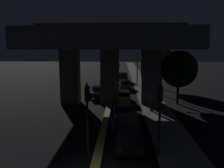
# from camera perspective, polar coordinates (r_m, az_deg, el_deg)

# --- Properties ---
(median_divider) EXTENTS (0.54, 126.00, 0.33)m
(median_divider) POSITION_cam_1_polar(r_m,az_deg,el_deg) (45.46, 0.78, 1.14)
(median_divider) COLOR olive
(median_divider) RESTS_ON ground_plane
(sidewalk_right) EXTENTS (2.98, 126.00, 0.16)m
(sidewalk_right) POSITION_cam_1_polar(r_m,az_deg,el_deg) (38.71, 7.99, -0.51)
(sidewalk_right) COLOR #5B5956
(sidewalk_right) RESTS_ON ground_plane
(elevated_overpass) EXTENTS (17.55, 13.24, 9.46)m
(elevated_overpass) POSITION_cam_1_polar(r_m,az_deg,el_deg) (25.72, -0.56, 10.19)
(elevated_overpass) COLOR #5B5956
(elevated_overpass) RESTS_ON ground_plane
(traffic_light_left_of_median) EXTENTS (0.30, 0.49, 4.55)m
(traffic_light_left_of_median) POSITION_cam_1_polar(r_m,az_deg,el_deg) (13.40, -6.45, -5.82)
(traffic_light_left_of_median) COLOR black
(traffic_light_left_of_median) RESTS_ON ground_plane
(traffic_light_right_of_median) EXTENTS (0.30, 0.49, 4.59)m
(traffic_light_right_of_median) POSITION_cam_1_polar(r_m,az_deg,el_deg) (13.42, 12.36, -5.84)
(traffic_light_right_of_median) COLOR black
(traffic_light_right_of_median) RESTS_ON ground_plane
(street_lamp) EXTENTS (2.73, 0.32, 7.59)m
(street_lamp) POSITION_cam_1_polar(r_m,az_deg,el_deg) (37.61, 6.03, 6.12)
(street_lamp) COLOR #2D2D30
(street_lamp) RESTS_ON ground_plane
(car_black_lead) EXTENTS (1.99, 4.44, 1.83)m
(car_black_lead) POSITION_cam_1_polar(r_m,az_deg,el_deg) (15.20, 4.26, -12.40)
(car_black_lead) COLOR black
(car_black_lead) RESTS_ON ground_plane
(car_silver_second) EXTENTS (1.91, 4.06, 1.55)m
(car_silver_second) POSITION_cam_1_polar(r_m,az_deg,el_deg) (20.50, 2.87, -7.09)
(car_silver_second) COLOR gray
(car_silver_second) RESTS_ON ground_plane
(car_taxi_yellow_third) EXTENTS (1.91, 4.32, 1.41)m
(car_taxi_yellow_third) POSITION_cam_1_polar(r_m,az_deg,el_deg) (27.19, 2.95, -3.19)
(car_taxi_yellow_third) COLOR gold
(car_taxi_yellow_third) RESTS_ON ground_plane
(car_dark_green_fourth) EXTENTS (1.99, 4.63, 1.53)m
(car_dark_green_fourth) POSITION_cam_1_polar(r_m,az_deg,el_deg) (35.84, 3.35, -0.11)
(car_dark_green_fourth) COLOR black
(car_dark_green_fourth) RESTS_ON ground_plane
(car_dark_red_fifth) EXTENTS (2.02, 4.68, 1.82)m
(car_dark_red_fifth) POSITION_cam_1_polar(r_m,az_deg,el_deg) (43.01, 2.90, 1.71)
(car_dark_red_fifth) COLOR #591414
(car_dark_red_fifth) RESTS_ON ground_plane
(car_dark_blue_lead_oncoming) EXTENTS (1.92, 4.07, 1.52)m
(car_dark_blue_lead_oncoming) POSITION_cam_1_polar(r_m,az_deg,el_deg) (29.71, -3.56, -2.05)
(car_dark_blue_lead_oncoming) COLOR #141938
(car_dark_blue_lead_oncoming) RESTS_ON ground_plane
(car_taxi_yellow_second_oncoming) EXTENTS (1.91, 4.13, 1.64)m
(car_taxi_yellow_second_oncoming) POSITION_cam_1_polar(r_m,az_deg,el_deg) (40.74, -1.65, 1.12)
(car_taxi_yellow_second_oncoming) COLOR gold
(car_taxi_yellow_second_oncoming) RESTS_ON ground_plane
(car_silver_third_oncoming) EXTENTS (2.00, 4.49, 1.36)m
(car_silver_third_oncoming) POSITION_cam_1_polar(r_m,az_deg,el_deg) (54.61, -0.54, 3.09)
(car_silver_third_oncoming) COLOR gray
(car_silver_third_oncoming) RESTS_ON ground_plane
(car_grey_fourth_oncoming) EXTENTS (1.93, 4.73, 2.01)m
(car_grey_fourth_oncoming) POSITION_cam_1_polar(r_m,az_deg,el_deg) (63.55, -0.52, 4.26)
(car_grey_fourth_oncoming) COLOR #515459
(car_grey_fourth_oncoming) RESTS_ON ground_plane
(motorcycle_red_filtering_near) EXTENTS (0.33, 1.77, 1.43)m
(motorcycle_red_filtering_near) POSITION_cam_1_polar(r_m,az_deg,el_deg) (17.26, 0.36, -10.98)
(motorcycle_red_filtering_near) COLOR black
(motorcycle_red_filtering_near) RESTS_ON ground_plane
(motorcycle_black_filtering_mid) EXTENTS (0.32, 1.81, 1.47)m
(motorcycle_black_filtering_mid) POSITION_cam_1_polar(r_m,az_deg,el_deg) (24.16, 1.29, -5.02)
(motorcycle_black_filtering_mid) COLOR black
(motorcycle_black_filtering_mid) RESTS_ON ground_plane
(motorcycle_blue_filtering_far) EXTENTS (0.32, 1.82, 1.49)m
(motorcycle_blue_filtering_far) POSITION_cam_1_polar(r_m,az_deg,el_deg) (30.60, 1.19, -1.96)
(motorcycle_blue_filtering_far) COLOR black
(motorcycle_blue_filtering_far) RESTS_ON ground_plane
(pedestrian_on_sidewalk) EXTENTS (0.35, 0.35, 1.75)m
(pedestrian_on_sidewalk) POSITION_cam_1_polar(r_m,az_deg,el_deg) (23.07, 10.29, -4.82)
(pedestrian_on_sidewalk) COLOR #2D261E
(pedestrian_on_sidewalk) RESTS_ON sidewalk_right
(roadside_tree_kerbside_near) EXTENTS (4.33, 4.33, 6.36)m
(roadside_tree_kerbside_near) POSITION_cam_1_polar(r_m,az_deg,el_deg) (26.85, 17.04, 3.74)
(roadside_tree_kerbside_near) COLOR #2D2116
(roadside_tree_kerbside_near) RESTS_ON ground_plane
(roadside_tree_kerbside_mid) EXTENTS (4.42, 4.42, 6.64)m
(roadside_tree_kerbside_mid) POSITION_cam_1_polar(r_m,az_deg,el_deg) (36.43, 12.91, 5.61)
(roadside_tree_kerbside_mid) COLOR #2D2116
(roadside_tree_kerbside_mid) RESTS_ON ground_plane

